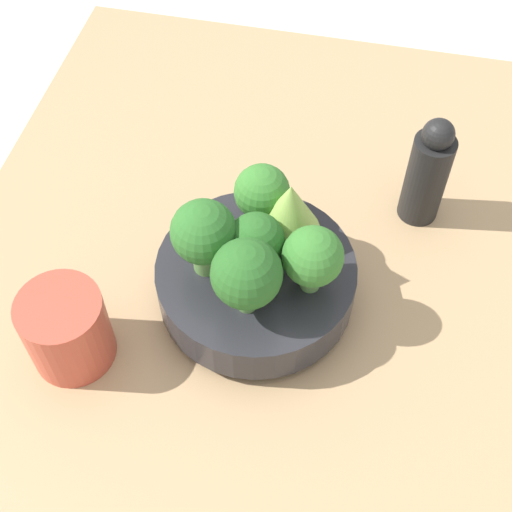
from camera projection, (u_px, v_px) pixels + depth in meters
name	position (u px, v px, depth m)	size (l,w,h in m)	color
ground_plane	(271.00, 305.00, 0.85)	(6.00, 6.00, 0.00)	silver
table	(272.00, 298.00, 0.83)	(0.95, 0.77, 0.03)	tan
bowl	(256.00, 281.00, 0.78)	(0.22, 0.22, 0.06)	#28282D
broccoli_floret_left	(262.00, 193.00, 0.76)	(0.06, 0.06, 0.08)	#609347
broccoli_floret_right	(246.00, 275.00, 0.69)	(0.07, 0.07, 0.09)	#609347
broccoli_floret_front	(204.00, 234.00, 0.72)	(0.07, 0.07, 0.09)	#609347
broccoli_floret_center	(256.00, 242.00, 0.72)	(0.06, 0.06, 0.08)	#7AB256
broccoli_floret_back	(313.00, 257.00, 0.71)	(0.06, 0.06, 0.08)	#609347
romanesco_piece_far	(290.00, 209.00, 0.74)	(0.07, 0.07, 0.09)	#7AB256
cup	(67.00, 330.00, 0.73)	(0.09, 0.09, 0.09)	#C64C38
pepper_mill	(428.00, 173.00, 0.83)	(0.05, 0.05, 0.15)	black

